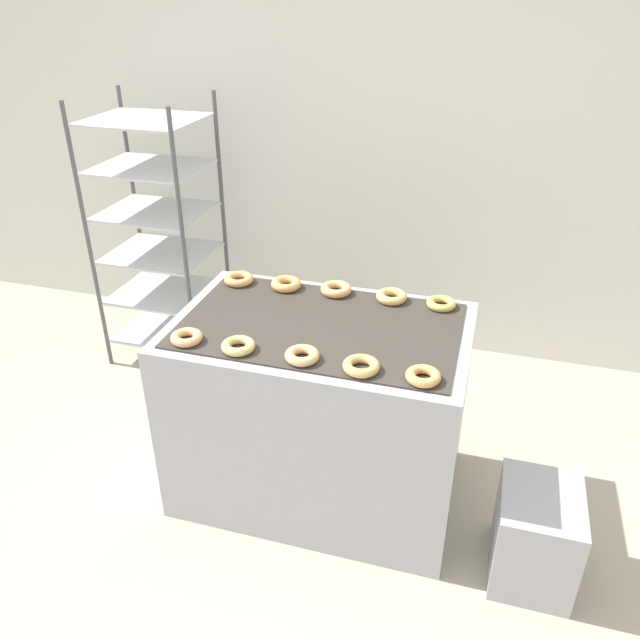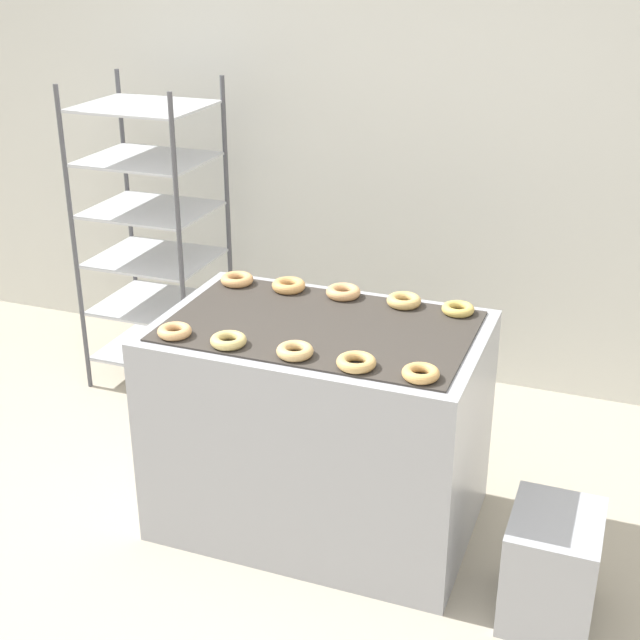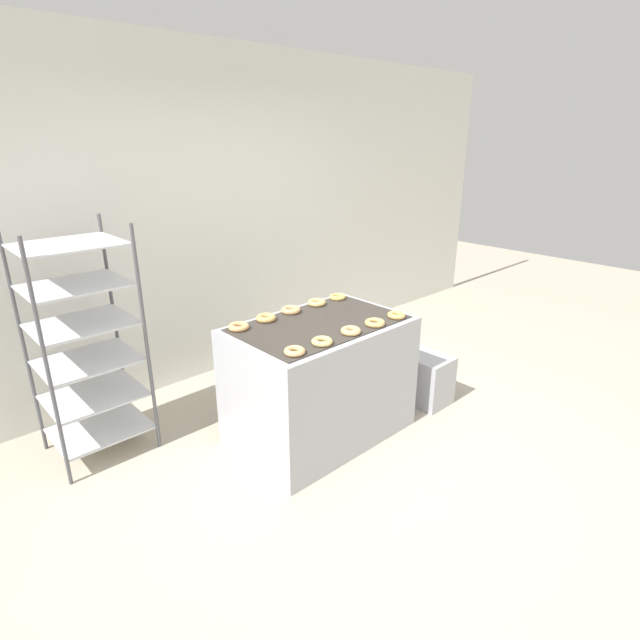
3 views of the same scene
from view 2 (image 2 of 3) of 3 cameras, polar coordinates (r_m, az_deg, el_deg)
The scene contains 15 objects.
ground_plane at distance 3.32m, azimuth -4.15°, elevation -18.60°, with size 14.00×14.00×0.00m, color #B2A893.
wall_back at distance 4.55m, azimuth 6.74°, elevation 12.99°, with size 8.00×0.05×2.80m.
fryer_machine at distance 3.55m, azimuth 0.00°, elevation -6.77°, with size 1.23×0.80×0.87m.
baking_rack_cart at distance 4.65m, azimuth -10.62°, elevation 5.40°, with size 0.62×0.54×1.58m.
glaze_bin at distance 3.31m, azimuth 14.59°, elevation -15.02°, with size 0.31×0.37×0.41m.
donut_near_leftmost at distance 3.29m, azimuth -9.29°, elevation -0.72°, with size 0.13×0.13×0.04m, color #E7AC6D.
donut_near_left at distance 3.19m, azimuth -5.88°, elevation -1.31°, with size 0.13×0.13×0.04m, color #DABE6F.
donut_near_center at distance 3.10m, azimuth -1.62°, elevation -2.00°, with size 0.13×0.13×0.04m, color #E0B370.
donut_near_right at distance 3.02m, azimuth 2.33°, elevation -2.72°, with size 0.14×0.14×0.04m, color tan.
donut_near_rightmost at distance 2.97m, azimuth 6.46°, elevation -3.41°, with size 0.13×0.13×0.04m, color #E1A85D.
donut_far_leftmost at distance 3.75m, azimuth -5.34°, elevation 2.60°, with size 0.14×0.14×0.04m, color #E7A767.
donut_far_left at distance 3.67m, azimuth -2.02°, elevation 2.22°, with size 0.14×0.14×0.04m, color #E3A65E.
donut_far_center at distance 3.60m, azimuth 1.50°, elevation 1.81°, with size 0.14×0.14×0.04m, color #E7AA6D.
donut_far_right at distance 3.53m, azimuth 5.39°, elevation 1.24°, with size 0.14×0.14×0.04m, color #E4B869.
donut_far_rightmost at distance 3.48m, azimuth 8.82°, elevation 0.70°, with size 0.13×0.13×0.03m, color #E2BE5C.
Camera 2 is at (1.08, -2.21, 2.23)m, focal length 50.00 mm.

